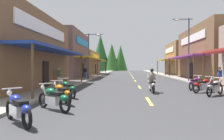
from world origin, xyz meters
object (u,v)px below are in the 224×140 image
at_px(pedestrian_by_shop, 219,76).
at_px(pedestrian_waiting, 59,75).
at_px(motorcycle_parked_left_0, 18,108).
at_px(rider_cruising_lead, 152,82).
at_px(motorcycle_parked_right_5, 204,85).
at_px(streetlamp_right, 186,41).
at_px(motorcycle_parked_right_6, 195,83).
at_px(motorcycle_parked_right_4, 215,87).
at_px(motorcycle_parked_left_2, 61,93).
at_px(motorcycle_parked_left_3, 67,88).
at_px(pedestrian_strolling, 85,72).
at_px(motorcycle_parked_left_1, 54,98).
at_px(streetlamp_left, 91,49).

relative_size(pedestrian_by_shop, pedestrian_waiting, 1.02).
distance_m(motorcycle_parked_left_0, pedestrian_waiting, 11.79).
distance_m(motorcycle_parked_left_0, rider_cruising_lead, 9.03).
xyz_separation_m(motorcycle_parked_right_5, pedestrian_waiting, (-10.85, 3.70, 0.44)).
distance_m(motorcycle_parked_left_0, pedestrian_by_shop, 15.21).
xyz_separation_m(streetlamp_right, motorcycle_parked_left_0, (-9.75, -16.83, -3.94)).
bearing_deg(pedestrian_by_shop, motorcycle_parked_left_0, -146.46).
distance_m(motorcycle_parked_right_6, motorcycle_parked_left_0, 12.50).
bearing_deg(pedestrian_by_shop, motorcycle_parked_right_4, -128.80).
distance_m(motorcycle_parked_left_2, pedestrian_by_shop, 12.84).
relative_size(rider_cruising_lead, pedestrian_waiting, 1.33).
bearing_deg(motorcycle_parked_right_4, pedestrian_waiting, 110.78).
relative_size(motorcycle_parked_left_3, pedestrian_waiting, 1.07).
bearing_deg(rider_cruising_lead, motorcycle_parked_left_3, 115.31).
bearing_deg(rider_cruising_lead, pedestrian_by_shop, -60.51).
xyz_separation_m(motorcycle_parked_right_4, pedestrian_by_shop, (2.24, 4.44, 0.46)).
height_order(streetlamp_right, pedestrian_strolling, streetlamp_right).
xyz_separation_m(streetlamp_right, pedestrian_waiting, (-12.31, -5.33, -3.51)).
xyz_separation_m(motorcycle_parked_left_0, pedestrian_strolling, (-2.02, 20.26, 0.52)).
relative_size(motorcycle_parked_right_4, motorcycle_parked_left_0, 0.99).
bearing_deg(pedestrian_by_shop, pedestrian_waiting, 165.18).
xyz_separation_m(motorcycle_parked_right_5, motorcycle_parked_left_3, (-8.30, -2.59, 0.00)).
relative_size(motorcycle_parked_right_4, motorcycle_parked_left_2, 0.94).
height_order(motorcycle_parked_right_5, motorcycle_parked_left_1, same).
bearing_deg(motorcycle_parked_left_1, streetlamp_left, -47.57).
bearing_deg(pedestrian_by_shop, pedestrian_strolling, 131.40).
relative_size(streetlamp_right, motorcycle_parked_left_3, 4.02).
xyz_separation_m(motorcycle_parked_left_3, pedestrian_strolling, (-2.01, 15.05, 0.52)).
relative_size(motorcycle_parked_left_2, pedestrian_by_shop, 1.04).
bearing_deg(motorcycle_parked_right_6, streetlamp_left, 81.94).
relative_size(streetlamp_left, pedestrian_strolling, 3.32).
height_order(motorcycle_parked_left_2, pedestrian_by_shop, pedestrian_by_shop).
distance_m(motorcycle_parked_left_3, pedestrian_by_shop, 12.08).
relative_size(motorcycle_parked_left_0, pedestrian_by_shop, 0.98).
relative_size(motorcycle_parked_left_3, pedestrian_strolling, 0.99).
distance_m(motorcycle_parked_right_5, motorcycle_parked_left_3, 8.70).
height_order(streetlamp_right, rider_cruising_lead, streetlamp_right).
bearing_deg(motorcycle_parked_right_6, streetlamp_right, 27.68).
xyz_separation_m(motorcycle_parked_right_5, motorcycle_parked_right_6, (-0.03, 1.58, 0.00)).
xyz_separation_m(motorcycle_parked_right_6, pedestrian_waiting, (-10.82, 2.12, 0.44)).
distance_m(motorcycle_parked_right_5, motorcycle_parked_left_0, 11.38).
bearing_deg(streetlamp_right, pedestrian_by_shop, -81.42).
distance_m(streetlamp_right, motorcycle_parked_right_6, 8.56).
bearing_deg(motorcycle_parked_right_6, motorcycle_parked_left_3, 155.76).
distance_m(streetlamp_right, pedestrian_strolling, 12.73).
xyz_separation_m(streetlamp_left, motorcycle_parked_left_3, (0.99, -14.12, -3.30)).
bearing_deg(motorcycle_parked_right_4, motorcycle_parked_left_1, 165.24).
bearing_deg(streetlamp_right, pedestrian_waiting, -156.58).
distance_m(motorcycle_parked_left_3, pedestrian_waiting, 6.80).
bearing_deg(streetlamp_right, motorcycle_parked_right_4, -97.32).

